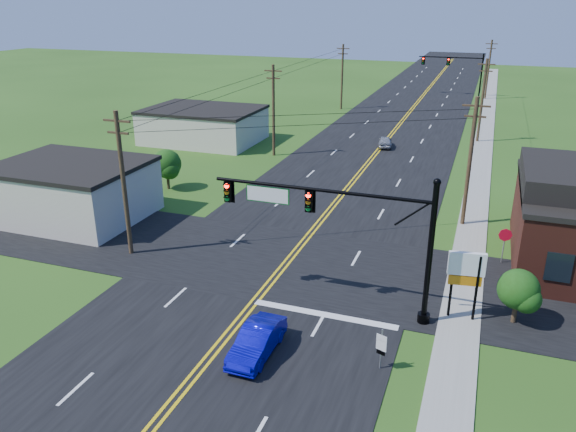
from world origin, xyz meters
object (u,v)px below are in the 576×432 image
at_px(stop_sign, 505,238).
at_px(route_sign, 381,346).
at_px(signal_mast_main, 339,222).
at_px(blue_car, 257,342).
at_px(signal_mast_far, 454,67).

bearing_deg(stop_sign, route_sign, -120.79).
distance_m(signal_mast_main, route_sign, 6.53).
bearing_deg(signal_mast_main, route_sign, -54.55).
height_order(blue_car, stop_sign, stop_sign).
distance_m(blue_car, route_sign, 5.49).
bearing_deg(blue_car, signal_mast_far, 88.92).
bearing_deg(route_sign, stop_sign, 89.01).
distance_m(blue_car, stop_sign, 17.12).
relative_size(signal_mast_main, route_sign, 5.68).
relative_size(signal_mast_far, route_sign, 5.52).
height_order(signal_mast_main, stop_sign, signal_mast_main).
height_order(signal_mast_far, route_sign, signal_mast_far).
distance_m(signal_mast_far, stop_sign, 64.18).
bearing_deg(signal_mast_main, signal_mast_far, 89.92).
relative_size(signal_mast_main, blue_car, 2.79).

